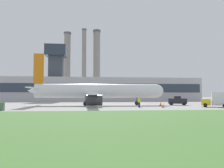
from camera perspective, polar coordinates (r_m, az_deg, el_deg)
The scene contains 12 objects.
ground_plane at distance 46.84m, azimuth -7.11°, elevation -5.51°, with size 400.00×400.00×0.00m, color #999691.
grass_strip at distance 10.51m, azimuth -10.11°, elevation -14.07°, with size 240.00×37.00×0.06m.
terminal_building at distance 84.29m, azimuth -7.20°, elevation -1.12°, with size 86.04×13.92×20.99m.
smokestack_left at distance 118.73m, azimuth -11.64°, elevation 4.80°, with size 3.89×3.89×35.84m.
smokestack_right at distance 115.21m, azimuth -7.33°, elevation 5.28°, with size 2.51×2.51×37.07m.
smokestack_far at distance 116.11m, azimuth -4.02°, elevation 5.18°, with size 4.08×4.08×36.86m.
airplane at distance 45.29m, azimuth -4.29°, elevation -1.95°, with size 28.15×26.05×10.56m.
pushback_tug at distance 48.90m, azimuth 16.72°, elevation -4.30°, with size 4.09×3.00×1.92m.
baggage_truck at distance 43.06m, azimuth 25.69°, elevation -3.79°, with size 4.91×3.96×2.60m.
ground_crew_person at distance 37.88m, azimuth 7.12°, elevation -4.68°, with size 0.58×0.58×1.84m.
traffic_cone_near_nose at distance 38.69m, azimuth 13.19°, elevation -5.57°, with size 0.56×0.56×0.61m.
traffic_cone_wingtip at distance 45.11m, azimuth 12.57°, elevation -5.14°, with size 0.67×0.67×0.70m.
Camera 1 is at (0.67, -46.79, 2.05)m, focal length 35.00 mm.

